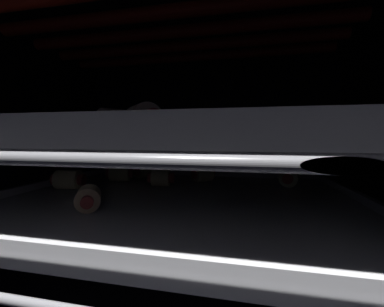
% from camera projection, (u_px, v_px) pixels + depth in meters
% --- Properties ---
extents(ground_plane, '(0.58, 0.49, 0.01)m').
position_uv_depth(ground_plane, '(180.00, 278.00, 0.35)').
color(ground_plane, black).
extents(oven_wall_back, '(0.58, 0.01, 0.36)m').
position_uv_depth(oven_wall_back, '(206.00, 142.00, 0.57)').
color(oven_wall_back, black).
rests_on(oven_wall_back, ground_plane).
extents(oven_wall_left, '(0.01, 0.47, 0.36)m').
position_uv_depth(oven_wall_left, '(10.00, 145.00, 0.39)').
color(oven_wall_left, black).
rests_on(oven_wall_left, ground_plane).
extents(oven_ceiling, '(0.58, 0.49, 0.01)m').
position_uv_depth(oven_ceiling, '(179.00, 4.00, 0.32)').
color(oven_ceiling, black).
extents(heating_element, '(0.44, 0.22, 0.02)m').
position_uv_depth(heating_element, '(179.00, 31.00, 0.32)').
color(heating_element, maroon).
extents(oven_rack_lower, '(0.53, 0.46, 0.01)m').
position_uv_depth(oven_rack_lower, '(180.00, 206.00, 0.34)').
color(oven_rack_lower, slate).
extents(baking_tray_lower, '(0.47, 0.37, 0.02)m').
position_uv_depth(baking_tray_lower, '(180.00, 200.00, 0.34)').
color(baking_tray_lower, silver).
rests_on(baking_tray_lower, oven_rack_lower).
extents(pig_in_blanket_lower_0, '(0.04, 0.06, 0.03)m').
position_uv_depth(pig_in_blanket_lower_0, '(114.00, 170.00, 0.50)').
color(pig_in_blanket_lower_0, beige).
rests_on(pig_in_blanket_lower_0, baking_tray_lower).
extents(pig_in_blanket_lower_1, '(0.04, 0.06, 0.03)m').
position_uv_depth(pig_in_blanket_lower_1, '(290.00, 177.00, 0.41)').
color(pig_in_blanket_lower_1, beige).
rests_on(pig_in_blanket_lower_1, baking_tray_lower).
extents(pig_in_blanket_lower_2, '(0.04, 0.04, 0.03)m').
position_uv_depth(pig_in_blanket_lower_2, '(203.00, 174.00, 0.44)').
color(pig_in_blanket_lower_2, beige).
rests_on(pig_in_blanket_lower_2, baking_tray_lower).
extents(pig_in_blanket_lower_3, '(0.05, 0.04, 0.03)m').
position_uv_depth(pig_in_blanket_lower_3, '(120.00, 174.00, 0.45)').
color(pig_in_blanket_lower_3, beige).
rests_on(pig_in_blanket_lower_3, baking_tray_lower).
extents(pig_in_blanket_lower_4, '(0.04, 0.03, 0.03)m').
position_uv_depth(pig_in_blanket_lower_4, '(161.00, 178.00, 0.40)').
color(pig_in_blanket_lower_4, beige).
rests_on(pig_in_blanket_lower_4, baking_tray_lower).
extents(pig_in_blanket_lower_5, '(0.04, 0.05, 0.03)m').
position_uv_depth(pig_in_blanket_lower_5, '(145.00, 171.00, 0.49)').
color(pig_in_blanket_lower_5, beige).
rests_on(pig_in_blanket_lower_5, baking_tray_lower).
extents(pig_in_blanket_lower_6, '(0.05, 0.03, 0.03)m').
position_uv_depth(pig_in_blanket_lower_6, '(69.00, 180.00, 0.38)').
color(pig_in_blanket_lower_6, beige).
rests_on(pig_in_blanket_lower_6, baking_tray_lower).
extents(pig_in_blanket_lower_7, '(0.04, 0.05, 0.03)m').
position_uv_depth(pig_in_blanket_lower_7, '(88.00, 198.00, 0.27)').
color(pig_in_blanket_lower_7, beige).
rests_on(pig_in_blanket_lower_7, baking_tray_lower).
extents(oven_rack_upper, '(0.53, 0.46, 0.01)m').
position_uv_depth(oven_rack_upper, '(180.00, 145.00, 0.33)').
color(oven_rack_upper, slate).
extents(baking_tray_upper, '(0.47, 0.37, 0.02)m').
position_uv_depth(baking_tray_upper, '(180.00, 138.00, 0.33)').
color(baking_tray_upper, gray).
rests_on(baking_tray_upper, oven_rack_upper).
extents(pig_in_blanket_upper_0, '(0.05, 0.03, 0.03)m').
position_uv_depth(pig_in_blanket_upper_0, '(221.00, 127.00, 0.37)').
color(pig_in_blanket_upper_0, beige).
rests_on(pig_in_blanket_upper_0, baking_tray_upper).
extents(pig_in_blanket_upper_1, '(0.04, 0.06, 0.03)m').
position_uv_depth(pig_in_blanket_upper_1, '(262.00, 127.00, 0.37)').
color(pig_in_blanket_upper_1, beige).
rests_on(pig_in_blanket_upper_1, baking_tray_upper).
extents(pig_in_blanket_upper_2, '(0.03, 0.05, 0.02)m').
position_uv_depth(pig_in_blanket_upper_2, '(168.00, 128.00, 0.35)').
color(pig_in_blanket_upper_2, beige).
rests_on(pig_in_blanket_upper_2, baking_tray_upper).
extents(pig_in_blanket_upper_3, '(0.04, 0.05, 0.03)m').
position_uv_depth(pig_in_blanket_upper_3, '(178.00, 128.00, 0.42)').
color(pig_in_blanket_upper_3, beige).
rests_on(pig_in_blanket_upper_3, baking_tray_upper).
extents(pig_in_blanket_upper_4, '(0.03, 0.05, 0.02)m').
position_uv_depth(pig_in_blanket_upper_4, '(208.00, 124.00, 0.26)').
color(pig_in_blanket_upper_4, beige).
rests_on(pig_in_blanket_upper_4, baking_tray_upper).
extents(pig_in_blanket_upper_5, '(0.04, 0.06, 0.03)m').
position_uv_depth(pig_in_blanket_upper_5, '(115.00, 122.00, 0.28)').
color(pig_in_blanket_upper_5, beige).
rests_on(pig_in_blanket_upper_5, baking_tray_upper).
extents(pig_in_blanket_upper_6, '(0.05, 0.04, 0.03)m').
position_uv_depth(pig_in_blanket_upper_6, '(113.00, 127.00, 0.44)').
color(pig_in_blanket_upper_6, beige).
rests_on(pig_in_blanket_upper_6, baking_tray_upper).
extents(pig_in_blanket_upper_7, '(0.03, 0.06, 0.03)m').
position_uv_depth(pig_in_blanket_upper_7, '(284.00, 123.00, 0.29)').
color(pig_in_blanket_upper_7, beige).
rests_on(pig_in_blanket_upper_7, baking_tray_upper).
extents(pig_in_blanket_upper_8, '(0.06, 0.04, 0.03)m').
position_uv_depth(pig_in_blanket_upper_8, '(138.00, 129.00, 0.48)').
color(pig_in_blanket_upper_8, beige).
rests_on(pig_in_blanket_upper_8, baking_tray_upper).
extents(pig_in_blanket_upper_9, '(0.04, 0.05, 0.03)m').
position_uv_depth(pig_in_blanket_upper_9, '(75.00, 126.00, 0.40)').
color(pig_in_blanket_upper_9, beige).
rests_on(pig_in_blanket_upper_9, baking_tray_upper).
extents(pig_in_blanket_upper_10, '(0.05, 0.06, 0.03)m').
position_uv_depth(pig_in_blanket_upper_10, '(77.00, 124.00, 0.31)').
color(pig_in_blanket_upper_10, beige).
rests_on(pig_in_blanket_upper_10, baking_tray_upper).
extents(pig_in_blanket_upper_11, '(0.04, 0.05, 0.03)m').
position_uv_depth(pig_in_blanket_upper_11, '(144.00, 120.00, 0.21)').
color(pig_in_blanket_upper_11, beige).
rests_on(pig_in_blanket_upper_11, baking_tray_upper).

